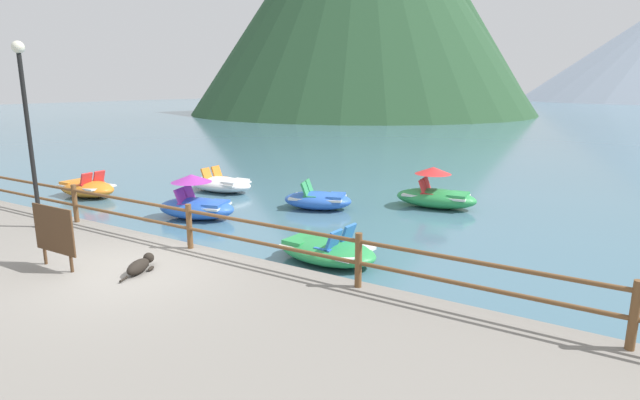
# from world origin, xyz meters

# --- Properties ---
(ground_plane) EXTENTS (200.00, 200.00, 0.00)m
(ground_plane) POSITION_xyz_m (0.00, 40.00, 0.00)
(ground_plane) COLOR #477084
(promenade_dock) EXTENTS (28.00, 8.00, 0.40)m
(promenade_dock) POSITION_xyz_m (0.00, -2.20, 0.20)
(promenade_dock) COLOR gray
(promenade_dock) RESTS_ON ground
(dock_railing) EXTENTS (23.92, 0.12, 0.95)m
(dock_railing) POSITION_xyz_m (0.00, 1.55, 0.98)
(dock_railing) COLOR brown
(dock_railing) RESTS_ON promenade_dock
(lamp_post) EXTENTS (0.28, 0.28, 4.32)m
(lamp_post) POSITION_xyz_m (-4.31, 0.82, 2.99)
(lamp_post) COLOR black
(lamp_post) RESTS_ON promenade_dock
(sign_board) EXTENTS (1.18, 0.07, 1.19)m
(sign_board) POSITION_xyz_m (-1.23, -0.61, 1.13)
(sign_board) COLOR silver
(sign_board) RESTS_ON promenade_dock
(dog_resting) EXTENTS (0.51, 1.04, 0.26)m
(dog_resting) POSITION_xyz_m (0.24, 0.08, 0.52)
(dog_resting) COLOR black
(dog_resting) RESTS_ON promenade_dock
(pedal_boat_0) EXTENTS (2.60, 1.42, 1.28)m
(pedal_boat_0) POSITION_xyz_m (2.60, 9.39, 0.42)
(pedal_boat_0) COLOR green
(pedal_boat_0) RESTS_ON ground
(pedal_boat_1) EXTENTS (2.52, 1.82, 1.28)m
(pedal_boat_1) POSITION_xyz_m (-2.78, 4.47, 0.43)
(pedal_boat_1) COLOR blue
(pedal_boat_1) RESTS_ON ground
(pedal_boat_2) EXTENTS (2.35, 1.35, 0.89)m
(pedal_boat_2) POSITION_xyz_m (-8.13, 4.61, 0.30)
(pedal_boat_2) COLOR orange
(pedal_boat_2) RESTS_ON ground
(pedal_boat_3) EXTENTS (2.38, 1.81, 0.87)m
(pedal_boat_3) POSITION_xyz_m (-0.43, 7.29, 0.29)
(pedal_boat_3) COLOR blue
(pedal_boat_3) RESTS_ON ground
(pedal_boat_4) EXTENTS (2.39, 1.52, 0.84)m
(pedal_boat_4) POSITION_xyz_m (2.28, 3.32, 0.26)
(pedal_boat_4) COLOR green
(pedal_boat_4) RESTS_ON ground
(pedal_boat_5) EXTENTS (2.64, 1.43, 0.86)m
(pedal_boat_5) POSITION_xyz_m (-4.84, 7.69, 0.27)
(pedal_boat_5) COLOR white
(pedal_boat_5) RESTS_ON ground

